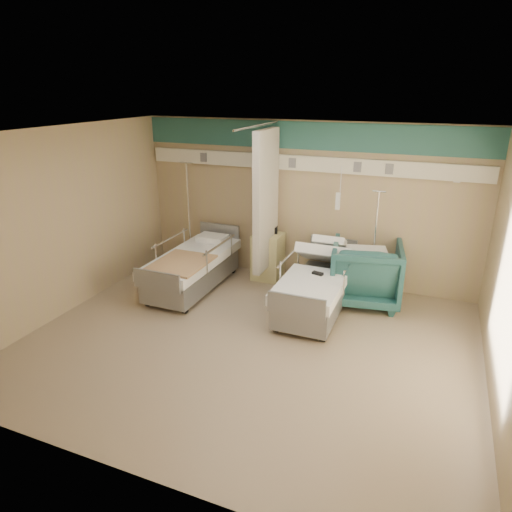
# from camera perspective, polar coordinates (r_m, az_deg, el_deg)

# --- Properties ---
(ground) EXTENTS (6.00, 5.00, 0.00)m
(ground) POSITION_cam_1_polar(r_m,az_deg,el_deg) (6.42, -0.96, -10.73)
(ground) COLOR gray
(ground) RESTS_ON ground
(room_walls) EXTENTS (6.04, 5.04, 2.82)m
(room_walls) POSITION_cam_1_polar(r_m,az_deg,el_deg) (5.92, -0.37, 6.17)
(room_walls) COLOR tan
(room_walls) RESTS_ON ground
(bed_right) EXTENTS (1.00, 2.16, 0.63)m
(bed_right) POSITION_cam_1_polar(r_m,az_deg,el_deg) (7.19, 7.54, -4.44)
(bed_right) COLOR white
(bed_right) RESTS_ON ground
(bed_left) EXTENTS (1.00, 2.16, 0.63)m
(bed_left) POSITION_cam_1_polar(r_m,az_deg,el_deg) (7.97, -7.92, -1.91)
(bed_left) COLOR white
(bed_left) RESTS_ON ground
(bedside_cabinet) EXTENTS (0.50, 0.48, 0.85)m
(bedside_cabinet) POSITION_cam_1_polar(r_m,az_deg,el_deg) (8.26, 1.49, -0.06)
(bedside_cabinet) COLOR #CFC581
(bedside_cabinet) RESTS_ON ground
(visitor_armchair) EXTENTS (1.24, 1.27, 1.01)m
(visitor_armchair) POSITION_cam_1_polar(r_m,az_deg,el_deg) (7.55, 13.56, -2.05)
(visitor_armchair) COLOR #205051
(visitor_armchair) RESTS_ON ground
(waffle_blanket) EXTENTS (0.74, 0.69, 0.07)m
(waffle_blanket) POSITION_cam_1_polar(r_m,az_deg,el_deg) (7.32, 13.81, 1.74)
(waffle_blanket) COLOR silver
(waffle_blanket) RESTS_ON visitor_armchair
(iv_stand_right) EXTENTS (0.32, 0.32, 1.79)m
(iv_stand_right) POSITION_cam_1_polar(r_m,az_deg,el_deg) (7.89, 14.22, -2.19)
(iv_stand_right) COLOR silver
(iv_stand_right) RESTS_ON ground
(iv_stand_left) EXTENTS (0.36, 0.36, 2.04)m
(iv_stand_left) POSITION_cam_1_polar(r_m,az_deg,el_deg) (8.86, -8.17, 1.12)
(iv_stand_left) COLOR silver
(iv_stand_left) RESTS_ON ground
(call_remote) EXTENTS (0.18, 0.12, 0.04)m
(call_remote) POSITION_cam_1_polar(r_m,az_deg,el_deg) (7.00, 7.71, -2.17)
(call_remote) COLOR black
(call_remote) RESTS_ON bed_right
(tan_blanket) EXTENTS (0.82, 1.03, 0.04)m
(tan_blanket) POSITION_cam_1_polar(r_m,az_deg,el_deg) (7.44, -9.35, -0.87)
(tan_blanket) COLOR tan
(tan_blanket) RESTS_ON bed_left
(toiletry_bag) EXTENTS (0.24, 0.19, 0.12)m
(toiletry_bag) POSITION_cam_1_polar(r_m,az_deg,el_deg) (8.16, 1.94, 3.27)
(toiletry_bag) COLOR black
(toiletry_bag) RESTS_ON bedside_cabinet
(white_cup) EXTENTS (0.10, 0.10, 0.14)m
(white_cup) POSITION_cam_1_polar(r_m,az_deg,el_deg) (8.29, 0.61, 3.64)
(white_cup) COLOR white
(white_cup) RESTS_ON bedside_cabinet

